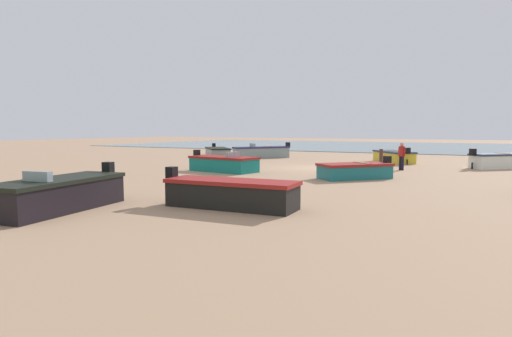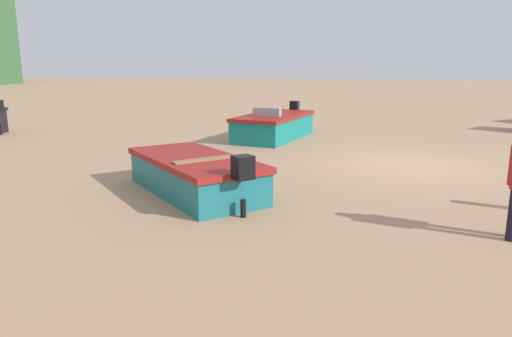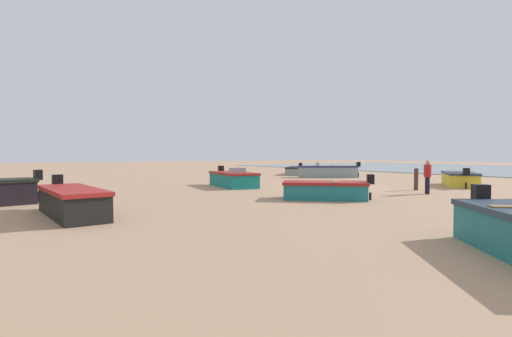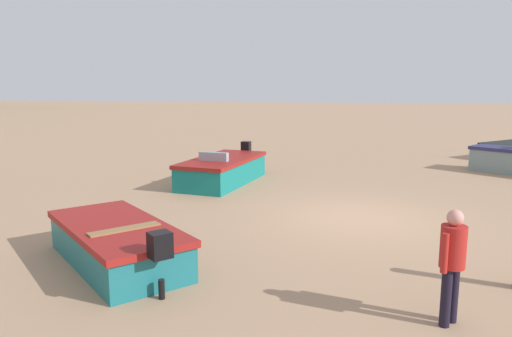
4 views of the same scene
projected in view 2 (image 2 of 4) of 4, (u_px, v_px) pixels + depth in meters
The scene contains 3 objects.
ground_plane at pixel (412, 165), 12.09m from camera, with size 160.00×160.00×0.00m, color tan.
boat_teal_5 at pixel (195, 175), 9.37m from camera, with size 3.50×3.60×1.06m.
boat_teal_8 at pixel (274, 126), 16.47m from camera, with size 4.37×2.33×1.17m.
Camera 2 is at (-12.45, 0.97, 2.52)m, focal length 32.86 mm.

